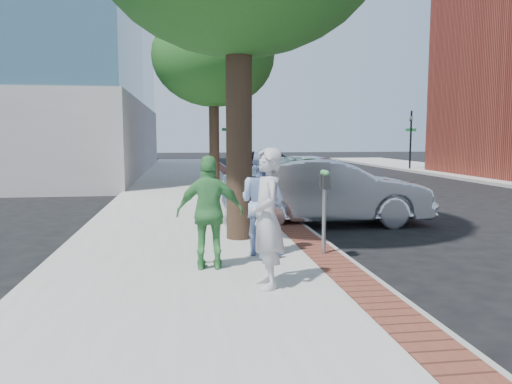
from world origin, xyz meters
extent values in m
plane|color=black|center=(0.00, 0.00, 0.00)|extent=(120.00, 120.00, 0.00)
cube|color=#9E9991|center=(-1.50, 8.00, 0.07)|extent=(5.00, 60.00, 0.15)
cube|color=brown|center=(0.70, 8.00, 0.15)|extent=(0.60, 60.00, 0.01)
cube|color=gray|center=(1.05, 8.00, 0.07)|extent=(0.10, 60.00, 0.15)
cylinder|color=black|center=(0.90, 22.00, 1.90)|extent=(0.12, 0.12, 3.80)
imported|color=black|center=(0.90, 22.00, 3.00)|extent=(0.18, 0.15, 0.90)
cube|color=#1E7238|center=(0.90, 22.00, 2.60)|extent=(0.70, 0.03, 0.18)
cylinder|color=black|center=(12.50, 22.00, 1.90)|extent=(0.12, 0.12, 3.80)
imported|color=black|center=(12.50, 22.00, 3.00)|extent=(0.18, 0.15, 0.90)
cube|color=#1E7238|center=(12.50, 22.00, 2.60)|extent=(0.70, 0.03, 0.18)
cylinder|color=black|center=(-0.60, 1.90, 2.35)|extent=(0.52, 0.52, 4.40)
cylinder|color=black|center=(-0.50, 12.00, 2.08)|extent=(0.40, 0.40, 3.85)
ellipsoid|color=#164D1B|center=(-0.50, 12.00, 5.32)|extent=(4.80, 4.80, 3.94)
cylinder|color=gray|center=(0.71, 0.31, 0.72)|extent=(0.07, 0.07, 1.15)
cube|color=#2D3030|center=(0.71, 0.22, 1.42)|extent=(0.12, 0.14, 0.24)
cube|color=#2D3030|center=(0.71, 0.40, 1.42)|extent=(0.12, 0.14, 0.24)
sphere|color=#3F8C4C|center=(0.71, 0.22, 1.57)|extent=(0.11, 0.11, 0.11)
sphere|color=#3F8C4C|center=(0.71, 0.40, 1.57)|extent=(0.11, 0.11, 0.11)
imported|color=#A3A3A8|center=(-0.59, -1.45, 1.10)|extent=(0.49, 0.72, 1.90)
imported|color=#87A1D1|center=(-0.36, 0.44, 1.06)|extent=(1.11, 1.12, 1.83)
imported|color=#42934A|center=(-1.30, -0.37, 1.03)|extent=(1.06, 0.51, 1.76)
imported|color=silver|center=(1.78, 3.97, 0.84)|extent=(5.12, 1.82, 1.68)
imported|color=black|center=(3.09, 18.99, 0.76)|extent=(4.61, 2.17, 1.52)
camera|label=1|loc=(-1.67, -7.99, 2.20)|focal=35.00mm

